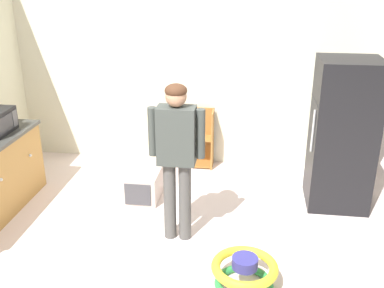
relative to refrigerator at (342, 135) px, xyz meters
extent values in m
plane|color=silver|center=(-1.85, -1.27, -0.89)|extent=(12.00, 12.00, 0.00)
cube|color=silver|center=(-1.85, 1.06, 0.46)|extent=(5.20, 0.06, 2.70)
sphere|color=silver|center=(-3.74, -1.04, -0.33)|extent=(0.04, 0.04, 0.04)
sphere|color=silver|center=(-3.74, -0.36, -0.33)|extent=(0.04, 0.04, 0.04)
cube|color=black|center=(0.00, 0.00, 0.00)|extent=(0.70, 0.68, 1.78)
cylinder|color=silver|center=(-0.36, -0.17, 0.09)|extent=(0.02, 0.02, 0.50)
cube|color=#333333|center=(-0.35, 0.00, 0.39)|extent=(0.01, 0.67, 0.01)
cube|color=#A26B30|center=(-2.38, 0.84, -0.47)|extent=(0.02, 0.28, 0.85)
cube|color=#A26B30|center=(-1.60, 0.84, -0.47)|extent=(0.02, 0.28, 0.85)
cube|color=#A66A31|center=(-1.99, 0.97, -0.47)|extent=(0.80, 0.02, 0.85)
cube|color=#A26B30|center=(-1.99, 0.84, -0.86)|extent=(0.76, 0.24, 0.02)
cube|color=#A26B30|center=(-1.99, 0.84, -0.46)|extent=(0.76, 0.24, 0.02)
cube|color=brown|center=(-2.34, 0.81, -0.75)|extent=(0.03, 0.17, 0.21)
cube|color=#308741|center=(-2.34, 0.81, -0.33)|extent=(0.03, 0.17, 0.23)
cube|color=#39393E|center=(-2.28, 0.81, -0.77)|extent=(0.03, 0.17, 0.17)
cube|color=gold|center=(-2.28, 0.81, -0.34)|extent=(0.02, 0.17, 0.22)
cube|color=gold|center=(-2.21, 0.81, -0.74)|extent=(0.03, 0.17, 0.22)
cube|color=#215EA5|center=(-2.22, 0.81, -0.36)|extent=(0.02, 0.17, 0.18)
cube|color=#433740|center=(-2.20, 0.81, -0.76)|extent=(0.02, 0.17, 0.18)
cube|color=#7F3894|center=(-2.16, 0.81, -0.32)|extent=(0.03, 0.17, 0.25)
cube|color=orange|center=(-2.10, 0.81, -0.74)|extent=(0.03, 0.17, 0.22)
cube|color=#B12829|center=(-2.09, 0.81, -0.34)|extent=(0.03, 0.17, 0.22)
cube|color=brown|center=(-2.11, 0.81, -0.73)|extent=(0.02, 0.17, 0.25)
cube|color=#423B42|center=(-2.07, 0.81, -0.36)|extent=(0.02, 0.17, 0.17)
cube|color=#2E5399|center=(-2.06, 0.81, -0.76)|extent=(0.03, 0.17, 0.17)
cube|color=purple|center=(-2.06, 0.81, -0.35)|extent=(0.03, 0.17, 0.19)
cylinder|color=#4D4D4B|center=(-1.87, -1.03, -0.45)|extent=(0.13, 0.13, 0.87)
cylinder|color=#4D4D4B|center=(-1.71, -1.03, -0.45)|extent=(0.13, 0.13, 0.87)
cube|color=#3E4440|center=(-1.79, -1.03, 0.28)|extent=(0.38, 0.22, 0.59)
cylinder|color=#3E4440|center=(-2.03, -1.03, 0.31)|extent=(0.09, 0.09, 0.50)
cylinder|color=#3E4440|center=(-1.55, -1.03, 0.31)|extent=(0.09, 0.09, 0.50)
sphere|color=tan|center=(-1.79, -1.03, 0.68)|extent=(0.21, 0.21, 0.21)
ellipsoid|color=#482C1C|center=(-1.79, -1.03, 0.74)|extent=(0.22, 0.22, 0.13)
torus|color=#2D8F48|center=(-1.06, -1.76, -0.86)|extent=(0.54, 0.54, 0.07)
torus|color=yellow|center=(-1.06, -1.76, -0.67)|extent=(0.60, 0.60, 0.08)
cylinder|color=#363587|center=(-1.06, -1.76, -0.62)|extent=(0.23, 0.23, 0.10)
cylinder|color=silver|center=(-0.84, -1.76, -0.76)|extent=(0.02, 0.02, 0.18)
cylinder|color=silver|center=(-1.17, -1.57, -0.76)|extent=(0.02, 0.02, 0.18)
cube|color=beige|center=(-2.37, -0.21, -0.71)|extent=(0.42, 0.54, 0.36)
cube|color=#424247|center=(-2.37, -0.49, -0.71)|extent=(0.32, 0.01, 0.27)
cube|color=#2D2D33|center=(-3.86, -0.59, 0.15)|extent=(0.01, 0.31, 0.20)
cube|color=#515156|center=(-3.86, -0.37, 0.15)|extent=(0.01, 0.10, 0.20)
camera|label=1|loc=(-1.07, -5.11, 1.84)|focal=42.01mm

